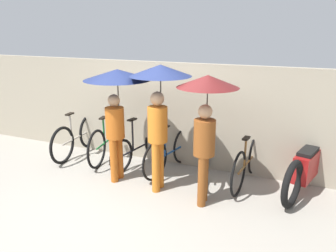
{
  "coord_description": "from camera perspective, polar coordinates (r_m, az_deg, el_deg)",
  "views": [
    {
      "loc": [
        2.54,
        -3.76,
        2.62
      ],
      "look_at": [
        0.47,
        1.18,
        1.0
      ],
      "focal_mm": 35.0,
      "sensor_mm": 36.0,
      "label": 1
    }
  ],
  "objects": [
    {
      "name": "ground_plane",
      "position": [
        5.24,
        -10.06,
        -13.47
      ],
      "size": [
        30.0,
        30.0,
        0.0
      ],
      "primitive_type": "plane",
      "color": "gray"
    },
    {
      "name": "back_wall",
      "position": [
        6.47,
        -1.14,
        2.3
      ],
      "size": [
        12.5,
        0.12,
        2.0
      ],
      "color": "gray",
      "rests_on": "ground"
    },
    {
      "name": "parked_bicycle_0",
      "position": [
        7.2,
        -15.6,
        -1.84
      ],
      "size": [
        0.44,
        1.74,
        1.1
      ],
      "rotation": [
        0.0,
        0.0,
        1.64
      ],
      "color": "black",
      "rests_on": "ground"
    },
    {
      "name": "parked_bicycle_1",
      "position": [
        6.88,
        -10.35,
        -2.32
      ],
      "size": [
        0.46,
        1.81,
        1.03
      ],
      "rotation": [
        0.0,
        0.0,
        1.72
      ],
      "color": "black",
      "rests_on": "ground"
    },
    {
      "name": "parked_bicycle_2",
      "position": [
        6.55,
        -5.03,
        -3.5
      ],
      "size": [
        0.46,
        1.74,
        1.07
      ],
      "rotation": [
        0.0,
        0.0,
        1.42
      ],
      "color": "black",
      "rests_on": "ground"
    },
    {
      "name": "parked_bicycle_3",
      "position": [
        6.16,
        0.4,
        -4.47
      ],
      "size": [
        0.5,
        1.66,
        1.02
      ],
      "rotation": [
        0.0,
        0.0,
        1.38
      ],
      "color": "black",
      "rests_on": "ground"
    },
    {
      "name": "parked_bicycle_4",
      "position": [
        5.99,
        6.85,
        -5.45
      ],
      "size": [
        0.57,
        1.62,
        1.0
      ],
      "rotation": [
        0.0,
        0.0,
        1.82
      ],
      "color": "black",
      "rests_on": "ground"
    },
    {
      "name": "parked_bicycle_5",
      "position": [
        5.84,
        13.63,
        -6.09
      ],
      "size": [
        0.44,
        1.73,
        1.06
      ],
      "rotation": [
        0.0,
        0.0,
        1.46
      ],
      "color": "black",
      "rests_on": "ground"
    },
    {
      "name": "pedestrian_leading",
      "position": [
        5.61,
        -8.92,
        6.1
      ],
      "size": [
        1.14,
        1.14,
        1.95
      ],
      "rotation": [
        0.0,
        0.0,
        -0.03
      ],
      "color": "#B25619",
      "rests_on": "ground"
    },
    {
      "name": "pedestrian_center",
      "position": [
        5.18,
        -1.5,
        5.64
      ],
      "size": [
        0.99,
        0.99,
        2.07
      ],
      "rotation": [
        0.0,
        0.0,
        0.03
      ],
      "color": "#C66B1E",
      "rests_on": "ground"
    },
    {
      "name": "pedestrian_trailing",
      "position": [
        4.78,
        6.7,
        3.32
      ],
      "size": [
        0.91,
        0.91,
        1.97
      ],
      "rotation": [
        0.0,
        0.0,
        0.12
      ],
      "color": "brown",
      "rests_on": "ground"
    },
    {
      "name": "motorcycle",
      "position": [
        5.84,
        22.91,
        -6.71
      ],
      "size": [
        0.79,
        1.98,
        0.94
      ],
      "rotation": [
        0.0,
        0.0,
        1.29
      ],
      "color": "black",
      "rests_on": "ground"
    }
  ]
}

